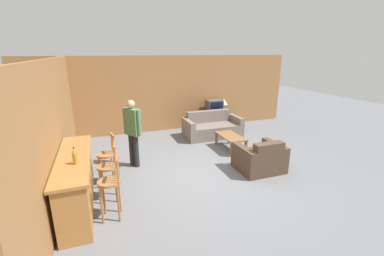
{
  "coord_description": "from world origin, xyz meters",
  "views": [
    {
      "loc": [
        -2.28,
        -5.03,
        2.73
      ],
      "look_at": [
        -0.12,
        0.86,
        0.85
      ],
      "focal_mm": 24.0,
      "sensor_mm": 36.0,
      "label": 1
    }
  ],
  "objects_px": {
    "bar_chair_mid": "(109,171)",
    "couch_far": "(212,128)",
    "tv_unit": "(214,120)",
    "table_lamp": "(224,102)",
    "person_by_window": "(133,130)",
    "bar_chair_far": "(107,158)",
    "tv": "(214,106)",
    "armchair_near": "(260,159)",
    "bar_chair_near": "(110,187)",
    "coffee_table": "(231,138)",
    "bottle": "(75,156)"
  },
  "relations": [
    {
      "from": "bar_chair_mid",
      "to": "couch_far",
      "type": "bearing_deg",
      "value": 39.72
    },
    {
      "from": "tv_unit",
      "to": "table_lamp",
      "type": "height_order",
      "value": "table_lamp"
    },
    {
      "from": "bar_chair_mid",
      "to": "person_by_window",
      "type": "bearing_deg",
      "value": 64.73
    },
    {
      "from": "bar_chair_mid",
      "to": "bar_chair_far",
      "type": "relative_size",
      "value": 1.0
    },
    {
      "from": "tv",
      "to": "table_lamp",
      "type": "height_order",
      "value": "table_lamp"
    },
    {
      "from": "tv",
      "to": "armchair_near",
      "type": "bearing_deg",
      "value": -97.65
    },
    {
      "from": "couch_far",
      "to": "tv_unit",
      "type": "distance_m",
      "value": 1.03
    },
    {
      "from": "tv_unit",
      "to": "person_by_window",
      "type": "xyz_separation_m",
      "value": [
        -3.24,
        -2.37,
        0.65
      ]
    },
    {
      "from": "bar_chair_near",
      "to": "person_by_window",
      "type": "distance_m",
      "value": 2.11
    },
    {
      "from": "tv",
      "to": "coffee_table",
      "type": "bearing_deg",
      "value": -102.76
    },
    {
      "from": "bar_chair_near",
      "to": "armchair_near",
      "type": "xyz_separation_m",
      "value": [
        3.4,
        0.69,
        -0.29
      ]
    },
    {
      "from": "bar_chair_mid",
      "to": "bottle",
      "type": "relative_size",
      "value": 3.8
    },
    {
      "from": "bar_chair_mid",
      "to": "person_by_window",
      "type": "distance_m",
      "value": 1.55
    },
    {
      "from": "bar_chair_near",
      "to": "coffee_table",
      "type": "bearing_deg",
      "value": 32.05
    },
    {
      "from": "bar_chair_mid",
      "to": "couch_far",
      "type": "height_order",
      "value": "bar_chair_mid"
    },
    {
      "from": "bar_chair_near",
      "to": "tv_unit",
      "type": "bearing_deg",
      "value": 48.17
    },
    {
      "from": "couch_far",
      "to": "coffee_table",
      "type": "xyz_separation_m",
      "value": [
        -0.01,
        -1.32,
        0.07
      ]
    },
    {
      "from": "coffee_table",
      "to": "bottle",
      "type": "xyz_separation_m",
      "value": [
        -3.88,
        -1.88,
        0.74
      ]
    },
    {
      "from": "tv_unit",
      "to": "bar_chair_mid",
      "type": "bearing_deg",
      "value": -136.15
    },
    {
      "from": "couch_far",
      "to": "bottle",
      "type": "height_order",
      "value": "bottle"
    },
    {
      "from": "person_by_window",
      "to": "armchair_near",
      "type": "bearing_deg",
      "value": -25.14
    },
    {
      "from": "bar_chair_near",
      "to": "armchair_near",
      "type": "distance_m",
      "value": 3.48
    },
    {
      "from": "couch_far",
      "to": "tv",
      "type": "height_order",
      "value": "tv"
    },
    {
      "from": "bar_chair_mid",
      "to": "person_by_window",
      "type": "xyz_separation_m",
      "value": [
        0.65,
        1.37,
        0.35
      ]
    },
    {
      "from": "bar_chair_far",
      "to": "tv_unit",
      "type": "relative_size",
      "value": 1.0
    },
    {
      "from": "tv_unit",
      "to": "person_by_window",
      "type": "relative_size",
      "value": 0.67
    },
    {
      "from": "couch_far",
      "to": "tv",
      "type": "distance_m",
      "value": 1.15
    },
    {
      "from": "bar_chair_mid",
      "to": "bar_chair_far",
      "type": "bearing_deg",
      "value": 90.02
    },
    {
      "from": "person_by_window",
      "to": "bar_chair_far",
      "type": "bearing_deg",
      "value": -131.0
    },
    {
      "from": "couch_far",
      "to": "table_lamp",
      "type": "height_order",
      "value": "table_lamp"
    },
    {
      "from": "couch_far",
      "to": "person_by_window",
      "type": "relative_size",
      "value": 1.13
    },
    {
      "from": "couch_far",
      "to": "bottle",
      "type": "bearing_deg",
      "value": -140.63
    },
    {
      "from": "armchair_near",
      "to": "tv_unit",
      "type": "xyz_separation_m",
      "value": [
        0.49,
        3.66,
        -0.01
      ]
    },
    {
      "from": "bottle",
      "to": "coffee_table",
      "type": "bearing_deg",
      "value": 25.87
    },
    {
      "from": "armchair_near",
      "to": "person_by_window",
      "type": "height_order",
      "value": "person_by_window"
    },
    {
      "from": "bar_chair_near",
      "to": "bar_chair_far",
      "type": "distance_m",
      "value": 1.24
    },
    {
      "from": "bottle",
      "to": "bar_chair_near",
      "type": "bearing_deg",
      "value": -25.86
    },
    {
      "from": "couch_far",
      "to": "tv",
      "type": "relative_size",
      "value": 3.34
    },
    {
      "from": "bottle",
      "to": "armchair_near",
      "type": "bearing_deg",
      "value": 6.58
    },
    {
      "from": "bottle",
      "to": "table_lamp",
      "type": "relative_size",
      "value": 0.6
    },
    {
      "from": "table_lamp",
      "to": "coffee_table",
      "type": "bearing_deg",
      "value": -111.76
    },
    {
      "from": "bar_chair_far",
      "to": "bottle",
      "type": "distance_m",
      "value": 1.23
    },
    {
      "from": "couch_far",
      "to": "table_lamp",
      "type": "distance_m",
      "value": 1.42
    },
    {
      "from": "bar_chair_near",
      "to": "tv_unit",
      "type": "distance_m",
      "value": 5.84
    },
    {
      "from": "bar_chair_mid",
      "to": "bar_chair_far",
      "type": "height_order",
      "value": "same"
    },
    {
      "from": "coffee_table",
      "to": "tv",
      "type": "height_order",
      "value": "tv"
    },
    {
      "from": "bar_chair_far",
      "to": "person_by_window",
      "type": "relative_size",
      "value": 0.67
    },
    {
      "from": "bar_chair_near",
      "to": "person_by_window",
      "type": "relative_size",
      "value": 0.67
    },
    {
      "from": "tv_unit",
      "to": "armchair_near",
      "type": "bearing_deg",
      "value": -97.65
    },
    {
      "from": "table_lamp",
      "to": "person_by_window",
      "type": "bearing_deg",
      "value": -146.89
    }
  ]
}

